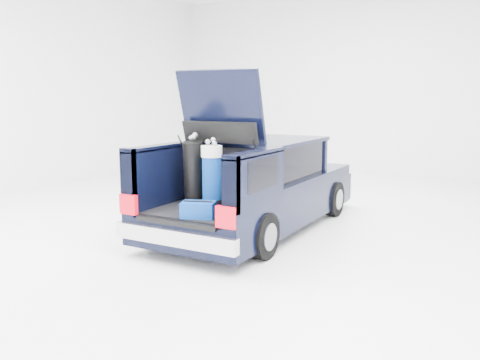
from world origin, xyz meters
The scene contains 6 objects.
ground centered at (0.00, 0.00, 0.00)m, with size 14.00×14.00×0.00m, color white.
car centered at (0.00, 0.11, 0.67)m, with size 1.87×4.65×2.47m.
red_suitcase centered at (0.50, -1.29, 0.85)m, with size 0.34×0.24×0.53m.
black_golf_bag centered at (-0.32, -1.26, 1.05)m, with size 0.39×0.45×1.01m.
blue_golf_bag centered at (0.00, -1.30, 1.04)m, with size 0.31×0.31×0.96m.
blue_duffel centered at (0.18, -1.90, 0.70)m, with size 0.48×0.40×0.22m.
Camera 1 is at (3.69, -7.10, 2.10)m, focal length 38.00 mm.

